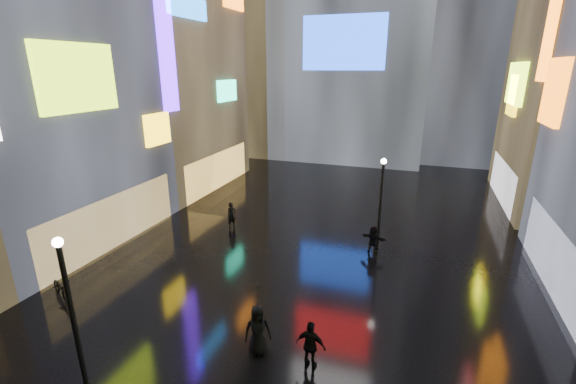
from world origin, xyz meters
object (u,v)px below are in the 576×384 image
at_px(lamp_far, 381,199).
at_px(pedestrian_3, 311,345).
at_px(bicycle, 61,288).
at_px(lamp_near, 71,307).

relative_size(lamp_far, pedestrian_3, 2.93).
height_order(pedestrian_3, bicycle, pedestrian_3).
bearing_deg(pedestrian_3, lamp_far, -91.14).
relative_size(lamp_far, bicycle, 2.81).
xyz_separation_m(lamp_far, pedestrian_3, (-1.08, -9.96, -2.06)).
bearing_deg(lamp_near, bicycle, 144.55).
xyz_separation_m(lamp_near, pedestrian_3, (6.60, 3.12, -2.06)).
bearing_deg(lamp_far, bicycle, -142.96).
bearing_deg(lamp_far, pedestrian_3, -96.20).
bearing_deg(bicycle, lamp_far, -28.19).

